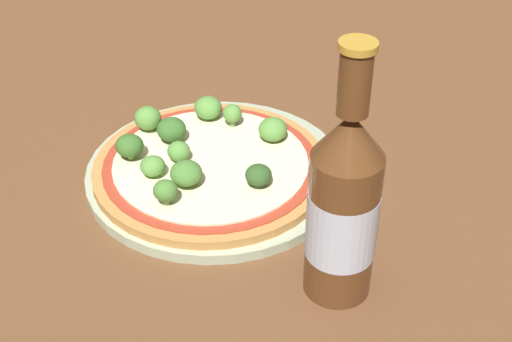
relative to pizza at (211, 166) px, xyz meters
The scene contains 15 objects.
ground_plane 0.03m from the pizza, 119.86° to the left, with size 3.00×3.00×0.00m, color brown.
plate 0.02m from the pizza, 100.02° to the left, with size 0.29×0.29×0.01m.
pizza is the anchor object (origin of this frame).
broccoli_floret_0 0.08m from the pizza, 78.48° to the left, with size 0.03×0.03×0.03m.
broccoli_floret_1 0.07m from the pizza, behind, with size 0.03×0.03×0.03m.
broccoli_floret_2 0.09m from the pizza, 71.62° to the right, with size 0.03×0.03×0.03m.
broccoli_floret_3 0.07m from the pizza, 108.56° to the right, with size 0.03×0.03×0.02m.
broccoli_floret_4 0.04m from the pizza, 134.37° to the right, with size 0.03×0.03×0.02m.
broccoli_floret_5 0.06m from the pizza, 70.00° to the right, with size 0.03×0.03×0.03m.
broccoli_floret_6 0.10m from the pizza, behind, with size 0.03×0.03×0.03m.
broccoli_floret_7 0.07m from the pizza, ahead, with size 0.03×0.03×0.03m.
broccoli_floret_8 0.09m from the pizza, 135.74° to the right, with size 0.03×0.03×0.03m.
broccoli_floret_9 0.08m from the pizza, 119.86° to the left, with size 0.02×0.02×0.03m.
broccoli_floret_10 0.09m from the pizza, 141.46° to the left, with size 0.03×0.03×0.03m.
beer_bottle 0.22m from the pizza, ahead, with size 0.06×0.06×0.25m.
Camera 1 is at (0.52, -0.43, 0.48)m, focal length 50.00 mm.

